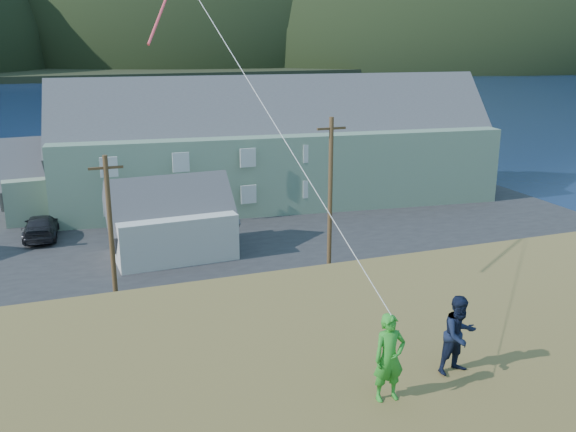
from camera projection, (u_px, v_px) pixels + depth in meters
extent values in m
plane|color=#0A1638|center=(130.00, 332.00, 30.76)|extent=(900.00, 900.00, 0.00)
cube|color=#4C3D19|center=(136.00, 350.00, 28.94)|extent=(110.00, 8.00, 0.10)
cube|color=#28282B|center=(101.00, 232.00, 46.08)|extent=(72.00, 36.00, 0.12)
cube|color=gray|center=(21.00, 170.00, 64.74)|extent=(26.00, 14.00, 0.90)
cube|color=black|center=(51.00, 59.00, 328.25)|extent=(900.00, 320.00, 2.00)
ellipsoid|color=black|center=(5.00, 60.00, 294.26)|extent=(200.00, 180.00, 100.00)
ellipsoid|color=black|center=(203.00, 58.00, 315.12)|extent=(230.00, 207.00, 142.60)
ellipsoid|color=black|center=(419.00, 56.00, 333.58)|extent=(280.00, 252.00, 134.40)
ellipsoid|color=black|center=(560.00, 53.00, 400.48)|extent=(240.00, 216.00, 100.80)
cube|color=slate|center=(276.00, 164.00, 53.90)|extent=(36.41, 14.00, 6.09)
cube|color=#47474C|center=(276.00, 109.00, 52.61)|extent=(36.88, 13.80, 9.89)
cube|color=silver|center=(172.00, 233.00, 40.80)|extent=(7.48, 5.49, 2.91)
cube|color=#47474C|center=(170.00, 199.00, 40.20)|extent=(7.98, 5.44, 5.13)
cube|color=gray|center=(75.00, 190.00, 50.86)|extent=(10.86, 6.91, 3.36)
cube|color=#47474C|center=(72.00, 158.00, 50.13)|extent=(11.35, 6.86, 6.22)
cylinder|color=#47331E|center=(111.00, 240.00, 30.80)|extent=(0.24, 0.24, 8.25)
cylinder|color=#47331E|center=(330.00, 206.00, 34.43)|extent=(0.24, 0.24, 9.52)
imported|color=navy|center=(122.00, 215.00, 47.49)|extent=(1.94, 4.25, 1.41)
imported|color=#315B7B|center=(118.00, 196.00, 52.84)|extent=(1.84, 4.77, 1.55)
imported|color=black|center=(41.00, 227.00, 44.38)|extent=(2.61, 5.56, 1.57)
imported|color=#289027|center=(389.00, 358.00, 11.81)|extent=(0.64, 0.43, 1.71)
imported|color=#121A32|center=(459.00, 335.00, 12.78)|extent=(0.87, 0.72, 1.64)
cylinder|color=#FF4351|center=(165.00, 2.00, 14.55)|extent=(0.06, 0.06, 3.31)
cylinder|color=white|center=(269.00, 115.00, 13.60)|extent=(0.02, 0.02, 9.97)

